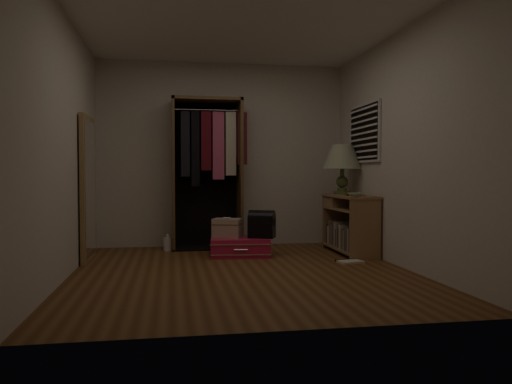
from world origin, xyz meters
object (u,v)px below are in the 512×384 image
(table_lamp, at_px, (342,158))
(pink_suitcase, at_px, (240,247))
(black_bag, at_px, (262,224))
(white_jug, at_px, (168,244))
(console_bookshelf, at_px, (348,223))
(train_case, at_px, (227,228))
(open_wardrobe, at_px, (209,159))
(floor_mirror, at_px, (88,189))

(table_lamp, bearing_deg, pink_suitcase, -168.85)
(black_bag, distance_m, table_lamp, 1.47)
(black_bag, bearing_deg, pink_suitcase, -165.71)
(pink_suitcase, distance_m, white_jug, 1.06)
(console_bookshelf, bearing_deg, white_jug, 166.50)
(train_case, bearing_deg, open_wardrobe, 126.18)
(open_wardrobe, bearing_deg, table_lamp, -14.66)
(black_bag, bearing_deg, table_lamp, 39.02)
(black_bag, bearing_deg, console_bookshelf, 26.38)
(train_case, bearing_deg, table_lamp, 29.01)
(console_bookshelf, distance_m, pink_suitcase, 1.45)
(floor_mirror, relative_size, pink_suitcase, 2.15)
(pink_suitcase, xyz_separation_m, white_jug, (-0.89, 0.57, -0.02))
(train_case, relative_size, white_jug, 1.91)
(table_lamp, bearing_deg, black_bag, -164.36)
(open_wardrobe, relative_size, pink_suitcase, 2.59)
(train_case, height_order, black_bag, black_bag)
(open_wardrobe, relative_size, table_lamp, 2.89)
(floor_mirror, bearing_deg, white_jug, 33.06)
(console_bookshelf, distance_m, open_wardrobe, 2.07)
(train_case, bearing_deg, floor_mirror, -155.26)
(pink_suitcase, height_order, train_case, train_case)
(train_case, bearing_deg, pink_suitcase, -3.18)
(floor_mirror, bearing_deg, table_lamp, 5.44)
(floor_mirror, height_order, table_lamp, floor_mirror)
(white_jug, bearing_deg, black_bag, -27.98)
(pink_suitcase, relative_size, table_lamp, 1.12)
(table_lamp, bearing_deg, open_wardrobe, 165.34)
(table_lamp, bearing_deg, white_jug, 172.84)
(open_wardrobe, distance_m, white_jug, 1.28)
(table_lamp, bearing_deg, console_bookshelf, -91.21)
(train_case, xyz_separation_m, table_lamp, (1.58, 0.21, 0.89))
(console_bookshelf, distance_m, floor_mirror, 3.27)
(pink_suitcase, height_order, white_jug, pink_suitcase)
(pink_suitcase, xyz_separation_m, train_case, (-0.15, 0.07, 0.23))
(console_bookshelf, xyz_separation_m, floor_mirror, (-3.24, -0.04, 0.46))
(floor_mirror, xyz_separation_m, white_jug, (0.92, 0.60, -0.76))
(console_bookshelf, bearing_deg, open_wardrobe, 157.56)
(open_wardrobe, bearing_deg, console_bookshelf, -22.44)
(black_bag, xyz_separation_m, table_lamp, (1.16, 0.32, 0.83))
(open_wardrobe, height_order, table_lamp, open_wardrobe)
(open_wardrobe, xyz_separation_m, white_jug, (-0.56, -0.17, -1.13))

